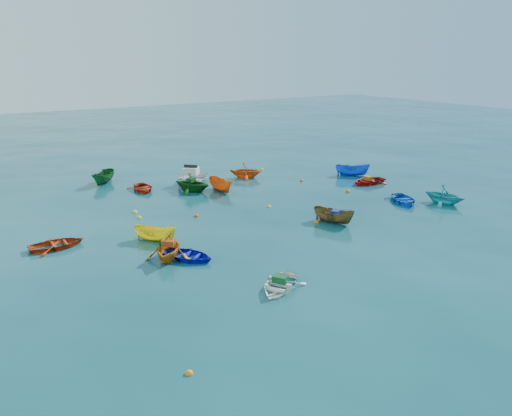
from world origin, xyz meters
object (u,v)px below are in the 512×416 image
dinghy_blue_sw (188,259)px  dinghy_blue_se (403,202)px  motorboat_white (191,184)px  dinghy_white_near (279,288)px

dinghy_blue_sw → dinghy_blue_se: bearing=-28.9°
dinghy_blue_se → motorboat_white: 17.31m
dinghy_white_near → motorboat_white: 20.70m
dinghy_blue_se → motorboat_white: size_ratio=0.64×
dinghy_blue_sw → motorboat_white: motorboat_white is taller
dinghy_white_near → motorboat_white: motorboat_white is taller
dinghy_blue_sw → dinghy_blue_se: 18.13m
dinghy_blue_se → motorboat_white: bearing=155.1°
dinghy_white_near → motorboat_white: (5.09, 20.06, 0.00)m
dinghy_white_near → dinghy_blue_se: size_ratio=0.92×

